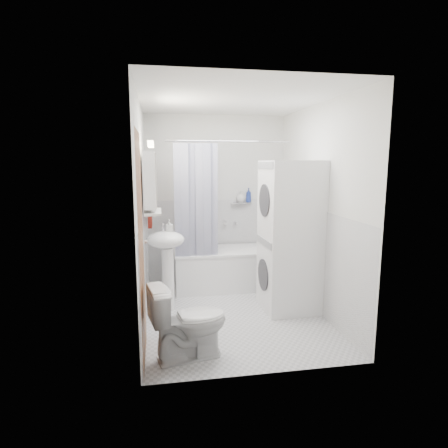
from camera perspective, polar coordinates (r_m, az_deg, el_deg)
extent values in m
plane|color=silver|center=(4.50, 1.42, -13.36)|extent=(2.60, 2.60, 0.00)
plane|color=silver|center=(5.46, -1.21, 3.71)|extent=(2.00, 0.00, 2.00)
plane|color=silver|center=(2.94, 6.48, -1.26)|extent=(2.00, 0.00, 2.00)
plane|color=silver|center=(4.11, -12.33, 1.62)|extent=(0.00, 2.60, 2.60)
plane|color=silver|center=(4.49, 14.11, 2.20)|extent=(0.00, 2.60, 2.60)
plane|color=white|center=(4.20, 1.55, 18.43)|extent=(2.60, 2.60, 0.00)
plane|color=white|center=(5.54, -1.17, -2.49)|extent=(1.98, 0.00, 1.98)
plane|color=white|center=(4.23, -11.89, -6.45)|extent=(0.00, 2.58, 2.58)
plane|color=white|center=(4.59, 13.67, -5.25)|extent=(0.00, 2.58, 2.58)
plane|color=brown|center=(3.28, -12.48, -3.88)|extent=(0.00, 2.00, 2.00)
cylinder|color=silver|center=(3.60, -11.78, -2.68)|extent=(0.04, 0.04, 0.04)
cube|color=white|center=(5.28, 0.21, -6.92)|extent=(1.40, 0.65, 0.51)
cube|color=white|center=(5.21, 0.21, -4.05)|extent=(1.42, 0.67, 0.03)
cube|color=silver|center=(5.24, 0.21, -5.27)|extent=(1.22, 0.47, 0.20)
cylinder|color=silver|center=(5.50, 1.67, 0.22)|extent=(0.04, 0.12, 0.04)
cylinder|color=silver|center=(4.80, 0.82, 12.50)|extent=(1.60, 0.02, 0.02)
cube|color=#121440|center=(4.74, -6.97, 3.39)|extent=(0.10, 0.02, 1.45)
cube|color=#121440|center=(4.75, -5.89, 3.42)|extent=(0.10, 0.02, 1.45)
cube|color=#121440|center=(4.75, -4.80, 3.45)|extent=(0.10, 0.02, 1.45)
cube|color=#121440|center=(4.76, -3.72, 3.47)|extent=(0.10, 0.02, 1.45)
cube|color=#121440|center=(4.77, -2.65, 3.49)|extent=(0.10, 0.02, 1.45)
cube|color=#121440|center=(4.79, -1.58, 3.51)|extent=(0.10, 0.02, 1.45)
ellipsoid|color=white|center=(4.40, -8.92, -2.40)|extent=(0.44, 0.37, 0.20)
cylinder|color=white|center=(4.52, -8.51, -8.30)|extent=(0.14, 0.14, 0.75)
cylinder|color=silver|center=(4.51, -9.25, -0.56)|extent=(0.03, 0.03, 0.14)
cylinder|color=silver|center=(4.46, -9.26, 0.11)|extent=(0.02, 0.10, 0.02)
cube|color=white|center=(4.17, -11.21, 6.61)|extent=(0.12, 0.50, 0.60)
cube|color=white|center=(4.17, -10.31, 6.63)|extent=(0.01, 0.47, 0.57)
cube|color=#FFEABF|center=(4.17, -11.09, 11.83)|extent=(0.06, 0.45, 0.06)
cube|color=silver|center=(4.20, -10.78, 1.85)|extent=(0.18, 0.54, 0.02)
cube|color=silver|center=(5.46, 2.22, 3.18)|extent=(0.22, 0.06, 0.02)
cube|color=#5D1A14|center=(4.83, -11.34, 4.87)|extent=(0.05, 0.38, 0.88)
cube|color=#5D1A14|center=(4.82, -11.13, 9.77)|extent=(0.03, 0.33, 0.08)
cylinder|color=silver|center=(4.82, -11.63, 10.23)|extent=(0.02, 0.04, 0.02)
cube|color=white|center=(4.55, 9.85, -7.33)|extent=(0.63, 0.63, 0.88)
cylinder|color=#2D2D33|center=(4.46, 5.99, -7.71)|extent=(0.03, 0.37, 0.37)
cube|color=gray|center=(4.36, 6.09, -2.74)|extent=(0.02, 0.56, 0.08)
cube|color=white|center=(4.38, 10.17, 3.75)|extent=(0.63, 0.63, 0.88)
cylinder|color=#2D2D33|center=(4.29, 6.19, 3.60)|extent=(0.03, 0.37, 0.37)
cube|color=gray|center=(4.27, 6.30, 8.89)|extent=(0.02, 0.56, 0.08)
imported|color=white|center=(3.45, -5.40, -14.60)|extent=(0.75, 0.52, 0.68)
imported|color=gray|center=(4.39, -8.31, -1.08)|extent=(0.08, 0.17, 0.08)
imported|color=gray|center=(4.05, -10.83, 2.24)|extent=(0.07, 0.18, 0.07)
imported|color=gray|center=(4.31, -10.79, 2.88)|extent=(0.10, 0.09, 0.10)
imported|color=gray|center=(5.46, 2.53, 3.98)|extent=(0.13, 0.17, 0.13)
imported|color=navy|center=(5.49, 3.75, 3.73)|extent=(0.08, 0.21, 0.08)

